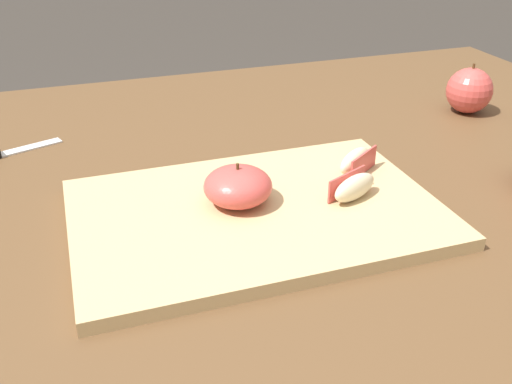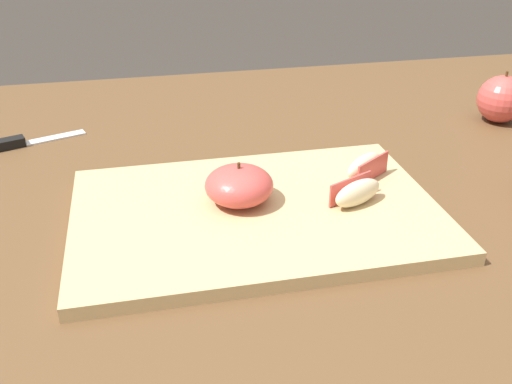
# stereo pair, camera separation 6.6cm
# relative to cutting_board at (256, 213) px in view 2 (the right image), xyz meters

# --- Properties ---
(dining_table) EXTENTS (1.41, 1.00, 0.73)m
(dining_table) POSITION_rel_cutting_board_xyz_m (0.04, 0.09, -0.09)
(dining_table) COLOR brown
(dining_table) RESTS_ON ground_plane
(cutting_board) EXTENTS (0.42, 0.28, 0.02)m
(cutting_board) POSITION_rel_cutting_board_xyz_m (0.00, 0.00, 0.00)
(cutting_board) COLOR tan
(cutting_board) RESTS_ON dining_table
(apple_half_skin_up) EXTENTS (0.08, 0.08, 0.05)m
(apple_half_skin_up) POSITION_rel_cutting_board_xyz_m (-0.02, 0.02, 0.03)
(apple_half_skin_up) COLOR #D14C47
(apple_half_skin_up) RESTS_ON cutting_board
(apple_wedge_front) EXTENTS (0.07, 0.06, 0.03)m
(apple_wedge_front) POSITION_rel_cutting_board_xyz_m (0.15, 0.05, 0.02)
(apple_wedge_front) COLOR beige
(apple_wedge_front) RESTS_ON cutting_board
(apple_wedge_back) EXTENTS (0.07, 0.05, 0.03)m
(apple_wedge_back) POSITION_rel_cutting_board_xyz_m (0.12, -0.02, 0.02)
(apple_wedge_back) COLOR beige
(apple_wedge_back) RESTS_ON cutting_board
(paring_knife) EXTENTS (0.16, 0.07, 0.01)m
(paring_knife) POSITION_rel_cutting_board_xyz_m (-0.31, 0.28, -0.00)
(paring_knife) COLOR silver
(paring_knife) RESTS_ON dining_table
(whole_apple_pink_lady) EXTENTS (0.08, 0.08, 0.08)m
(whole_apple_pink_lady) POSITION_rel_cutting_board_xyz_m (0.45, 0.22, 0.03)
(whole_apple_pink_lady) COLOR #D14C47
(whole_apple_pink_lady) RESTS_ON dining_table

